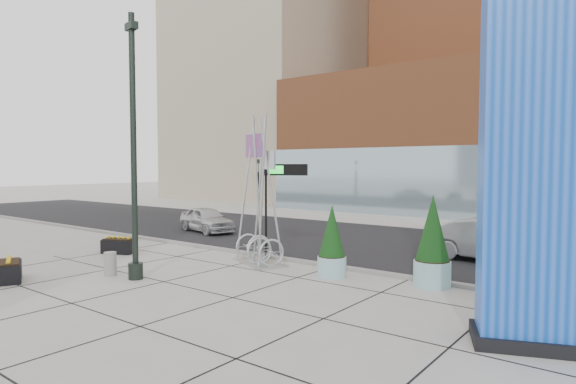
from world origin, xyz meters
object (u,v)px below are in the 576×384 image
Objects in this scene: lamp_post at (134,172)px; public_art_sculpture at (259,225)px; overhead_street_sign at (279,178)px; car_white_west at (207,220)px; blue_pylon at (555,113)px; concrete_bollard at (110,264)px; car_silver_mid at (495,241)px.

public_art_sculpture is (1.53, 4.31, -2.01)m from lamp_post.
overhead_street_sign reaches higher than car_white_west.
blue_pylon is 12.28× the size of concrete_bollard.
public_art_sculpture is 1.94m from overhead_street_sign.
lamp_post is at bearing -129.81° from overhead_street_sign.
car_silver_mid is (6.93, 5.50, -0.63)m from public_art_sculpture.
public_art_sculpture is 5.34m from concrete_bollard.
car_white_west is at bearing 134.40° from overhead_street_sign.
blue_pylon reaches higher than lamp_post.
public_art_sculpture is at bearing 60.04° from concrete_bollard.
blue_pylon is 1.76× the size of public_art_sculpture.
lamp_post is at bearing 145.53° from car_silver_mid.
lamp_post is 13.23m from car_silver_mid.
lamp_post is (-11.59, -1.55, -1.22)m from blue_pylon.
overhead_street_sign is at bearing 137.95° from blue_pylon.
concrete_bollard is at bearing -95.17° from public_art_sculpture.
lamp_post reaches higher than overhead_street_sign.
concrete_bollard is at bearing -138.74° from overhead_street_sign.
blue_pylon is 1.97× the size of car_silver_mid.
car_white_west is 0.82× the size of car_silver_mid.
lamp_post is at bearing 165.55° from blue_pylon.
concrete_bollard is 0.21× the size of overhead_street_sign.
public_art_sculpture is 1.48× the size of overhead_street_sign.
overhead_street_sign is at bearing 96.12° from public_art_sculpture.
blue_pylon is 2.60× the size of overhead_street_sign.
public_art_sculpture is at bearing 70.39° from lamp_post.
concrete_bollard is at bearing -168.10° from lamp_post.
overhead_street_sign is (1.81, 5.11, -0.26)m from lamp_post.
car_white_west is at bearing 174.24° from public_art_sculpture.
blue_pylon is 11.75m from lamp_post.
overhead_street_sign is 9.32m from car_white_west.
blue_pylon is 10.51m from overhead_street_sign.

